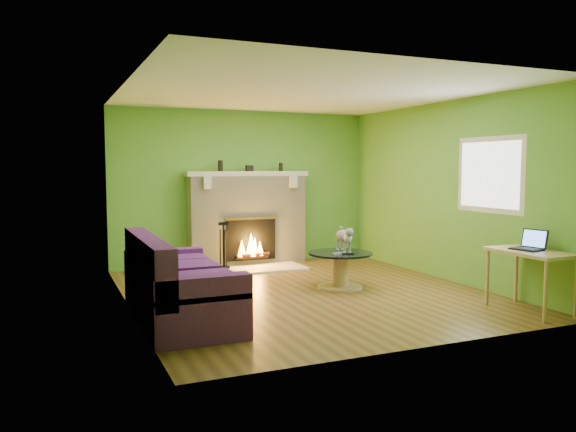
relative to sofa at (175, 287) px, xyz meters
name	(u,v)px	position (x,y,z in m)	size (l,w,h in m)	color
floor	(305,292)	(1.86, 0.66, -0.36)	(5.00, 5.00, 0.00)	brown
ceiling	(306,93)	(1.86, 0.66, 2.24)	(5.00, 5.00, 0.00)	white
wall_back	(244,188)	(1.86, 3.16, 0.94)	(5.00, 5.00, 0.00)	#539831
wall_front	(424,206)	(1.86, -1.84, 0.94)	(5.00, 5.00, 0.00)	#539831
wall_left	(128,198)	(-0.39, 0.66, 0.94)	(5.00, 5.00, 0.00)	#539831
wall_right	(445,191)	(4.11, 0.66, 0.94)	(5.00, 5.00, 0.00)	#539831
window_frame	(490,175)	(4.10, -0.24, 1.19)	(1.20, 1.20, 0.00)	silver
window_pane	(489,175)	(4.09, -0.24, 1.19)	(1.06, 1.06, 0.00)	white
fireplace	(248,219)	(1.86, 2.98, 0.42)	(2.10, 0.46, 1.58)	beige
hearth	(258,268)	(1.86, 2.46, -0.34)	(1.50, 0.75, 0.03)	beige
mantel	(248,174)	(1.86, 2.96, 1.18)	(2.10, 0.28, 0.08)	beige
sofa	(175,287)	(0.00, 0.00, 0.00)	(0.93, 2.05, 0.92)	#471757
coffee_table	(340,267)	(2.40, 0.70, -0.07)	(0.87, 0.87, 0.49)	tan
desk	(531,258)	(3.81, -1.24, 0.26)	(0.55, 0.95, 0.70)	tan
cat	(344,239)	(2.48, 0.75, 0.31)	(0.21, 0.57, 0.35)	slate
remote_silver	(338,253)	(2.30, 0.58, 0.15)	(0.17, 0.04, 0.02)	gray
remote_black	(348,254)	(2.42, 0.52, 0.14)	(0.16, 0.04, 0.02)	black
laptop	(527,240)	(3.79, -1.19, 0.46)	(0.28, 0.32, 0.24)	black
fire_tools	(224,245)	(1.32, 2.61, 0.05)	(0.20, 0.20, 0.75)	black
mantel_vase_left	(220,166)	(1.39, 2.99, 1.31)	(0.08, 0.08, 0.18)	black
mantel_vase_right	(281,167)	(2.47, 2.99, 1.29)	(0.07, 0.07, 0.14)	black
mantel_box	(249,168)	(1.90, 2.99, 1.27)	(0.12, 0.08, 0.10)	black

